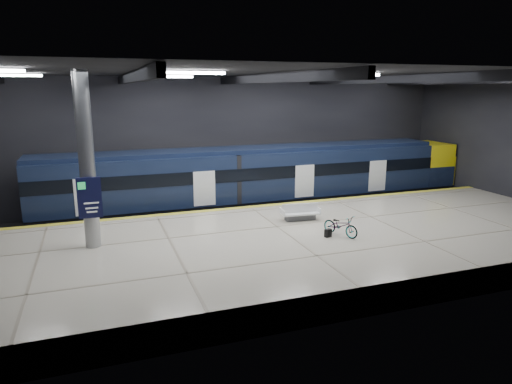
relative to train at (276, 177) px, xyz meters
name	(u,v)px	position (x,y,z in m)	size (l,w,h in m)	color
ground	(269,242)	(-2.58, -5.50, -2.06)	(30.00, 30.00, 0.00)	black
room_shell	(270,124)	(-2.58, -5.49, 3.66)	(30.10, 16.10, 8.05)	black
platform	(290,248)	(-2.58, -8.00, -1.51)	(30.00, 11.00, 1.10)	beige
safety_strip	(251,207)	(-2.58, -2.75, -0.95)	(30.00, 0.40, 0.01)	gold
rails	(236,212)	(-2.58, 0.00, -1.98)	(30.00, 1.52, 0.16)	gray
train	(276,177)	(0.00, 0.00, 0.00)	(29.40, 2.84, 3.79)	black
bench	(300,214)	(-1.15, -5.89, -0.67)	(1.93, 0.96, 0.82)	#595B60
bicycle	(341,225)	(-0.53, -8.65, -0.51)	(0.60, 1.73, 0.91)	#99999E
pannier_bag	(328,233)	(-1.13, -8.65, -0.78)	(0.30, 0.18, 0.35)	black
info_column	(87,164)	(-10.58, -6.52, 2.40)	(0.90, 0.78, 6.90)	#9EA0A5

